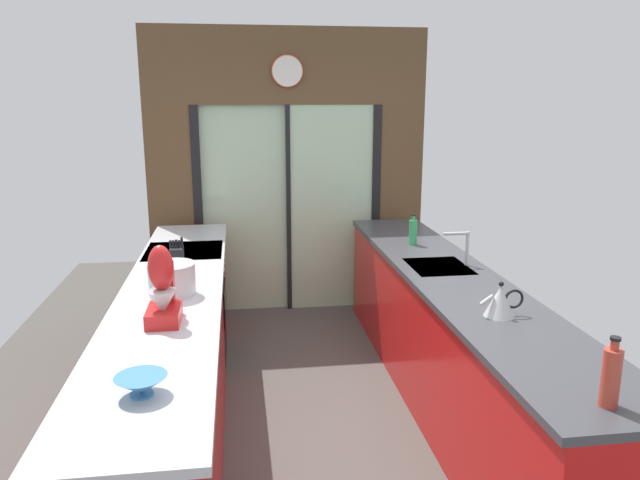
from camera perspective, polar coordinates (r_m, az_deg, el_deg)
ground_plane at (r=4.47m, az=-0.77°, el=-14.30°), size 5.04×7.60×0.02m
back_wall_unit at (r=5.77m, az=-3.08°, el=8.00°), size 2.64×0.12×2.70m
left_counter_run at (r=3.84m, az=-13.78°, el=-11.72°), size 0.62×3.80×0.92m
right_counter_run at (r=4.21m, az=12.30°, el=-9.35°), size 0.62×3.80×0.92m
sink_faucet at (r=4.29m, az=13.40°, el=-0.26°), size 0.19×0.02×0.24m
oven_range at (r=4.87m, az=-12.50°, el=-6.26°), size 0.60×0.60×0.92m
mixing_bowl at (r=2.54m, az=-16.62°, el=-13.06°), size 0.21×0.21×0.08m
knife_block at (r=4.01m, az=-13.41°, el=-2.05°), size 0.09×0.14×0.27m
stand_mixer at (r=3.23m, az=-14.72°, el=-4.88°), size 0.17×0.27×0.42m
stock_pot at (r=3.68m, az=-13.88°, el=-3.64°), size 0.28×0.28×0.22m
kettle at (r=3.38m, az=16.76°, el=-5.56°), size 0.25×0.17×0.19m
soap_bottle_near at (r=2.57m, az=25.92°, el=-11.58°), size 0.07×0.07×0.28m
soap_bottle_far at (r=4.84m, az=8.83°, el=0.79°), size 0.06×0.06×0.25m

